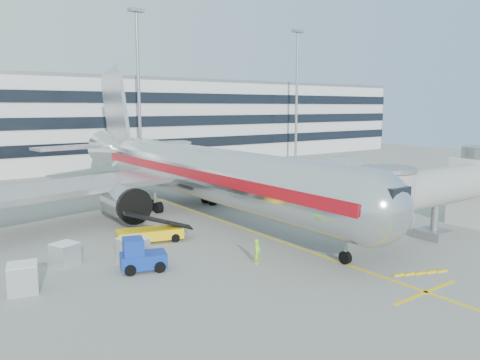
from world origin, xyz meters
TOP-DOWN VIEW (x-y plane):
  - ground at (0.00, 0.00)m, footprint 180.00×180.00m
  - lead_in_line at (0.00, 10.00)m, footprint 0.25×70.00m
  - stop_bar at (0.00, -14.00)m, footprint 6.00×0.25m
  - main_jet at (0.00, 11.72)m, footprint 50.95×48.70m
  - jet_bridge at (12.18, -8.00)m, footprint 17.80×4.50m
  - terminal at (0.00, 57.95)m, footprint 150.00×24.25m
  - light_mast_centre at (8.00, 42.00)m, footprint 2.40×1.20m
  - light_mast_east at (42.00, 42.00)m, footprint 2.40×1.20m
  - belt_loader at (-8.26, 4.59)m, footprint 5.40×3.07m
  - baggage_tug at (-11.61, -1.03)m, footprint 3.23×2.53m
  - cargo_container_left at (-15.25, 2.78)m, footprint 1.91×1.91m
  - cargo_container_right at (-18.51, -0.46)m, footprint 1.91×1.91m
  - cargo_container_front at (-11.40, 0.58)m, footprint 1.94×1.94m
  - ramp_worker at (-4.70, -4.42)m, footprint 0.73×0.65m

SIDE VIEW (x-z plane):
  - ground at x=0.00m, z-range 0.00..0.00m
  - lead_in_line at x=0.00m, z-range 0.00..0.01m
  - stop_bar at x=0.00m, z-range 0.00..0.01m
  - belt_loader at x=-8.26m, z-range -0.55..1.98m
  - cargo_container_left at x=-15.25m, z-range 0.00..1.56m
  - ramp_worker at x=-4.70m, z-range 0.00..1.67m
  - cargo_container_right at x=-18.51m, z-range 0.00..1.70m
  - cargo_container_front at x=-11.40m, z-range 0.00..1.77m
  - baggage_tug at x=-11.61m, z-range -0.14..2.02m
  - jet_bridge at x=12.18m, z-range 0.37..7.37m
  - main_jet at x=0.00m, z-range -3.79..12.26m
  - terminal at x=0.00m, z-range 0.00..15.60m
  - light_mast_centre at x=8.00m, z-range 2.15..27.60m
  - light_mast_east at x=42.00m, z-range 2.15..27.60m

